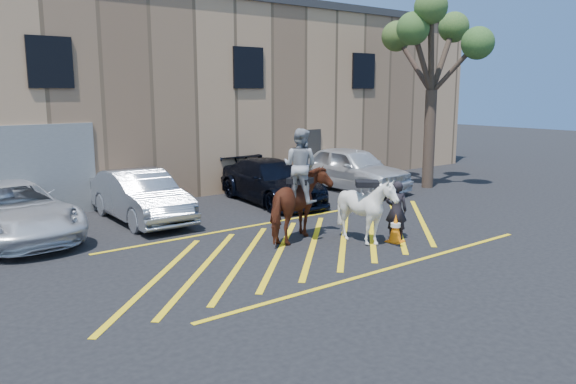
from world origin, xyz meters
TOP-DOWN VIEW (x-y plane):
  - ground at (0.00, 0.00)m, footprint 90.00×90.00m
  - car_white_pickup at (-5.81, 4.85)m, footprint 2.80×5.42m
  - car_silver_sedan at (-2.35, 4.73)m, footprint 1.68×4.56m
  - car_blue_suv at (2.34, 4.65)m, footprint 2.53×5.15m
  - car_white_suv at (6.15, 4.68)m, footprint 2.20×4.99m
  - handler at (1.99, -1.24)m, footprint 0.65×0.65m
  - warehouse at (-0.01, 11.99)m, footprint 32.42×10.20m
  - hatching_zone at (-0.00, -0.30)m, footprint 12.60×5.12m
  - mounted_bay at (-0.05, 0.17)m, footprint 2.38×1.83m
  - saddled_white at (1.08, -1.07)m, footprint 2.05×2.07m
  - traffic_cone at (1.77, -1.42)m, footprint 0.45×0.45m
  - tree at (8.93, 3.25)m, footprint 3.99×4.37m

SIDE VIEW (x-z plane):
  - ground at x=0.00m, z-range 0.00..0.00m
  - hatching_zone at x=0.00m, z-range 0.00..0.01m
  - traffic_cone at x=1.77m, z-range 0.00..0.73m
  - car_blue_suv at x=2.34m, z-range 0.00..1.44m
  - car_white_pickup at x=-5.81m, z-range 0.00..1.46m
  - car_silver_sedan at x=-2.35m, z-range 0.00..1.49m
  - handler at x=1.99m, z-range 0.00..1.52m
  - car_white_suv at x=6.15m, z-range 0.00..1.67m
  - saddled_white at x=1.08m, z-range 0.01..1.71m
  - mounted_bay at x=-0.05m, z-range -0.28..2.59m
  - warehouse at x=-0.01m, z-range 0.00..7.30m
  - tree at x=8.93m, z-range 2.04..9.35m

